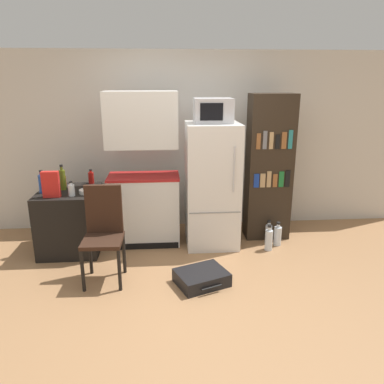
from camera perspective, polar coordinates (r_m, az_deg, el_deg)
name	(u,v)px	position (r m, az deg, el deg)	size (l,w,h in m)	color
ground_plane	(185,297)	(3.81, -1.02, -15.76)	(24.00, 24.00, 0.00)	#A3754C
wall_back	(191,142)	(5.29, -0.21, 7.69)	(6.40, 0.10, 2.43)	beige
side_table	(71,220)	(4.88, -17.97, -4.10)	(0.70, 0.76, 0.76)	black
kitchen_hutch	(143,176)	(4.73, -7.40, 2.42)	(0.89, 0.48, 1.92)	silver
refrigerator	(212,185)	(4.70, 3.06, 1.03)	(0.65, 0.67, 1.55)	white
microwave	(213,111)	(4.54, 3.24, 12.29)	(0.45, 0.35, 0.29)	#B7B7BC
bookshelf	(269,168)	(4.97, 11.66, 3.58)	(0.57, 0.33, 1.89)	#2D2319
bottle_amber_beer	(64,181)	(4.97, -18.98, 1.65)	(0.06, 0.06, 0.16)	brown
bottle_clear_short	(71,190)	(4.51, -17.90, 0.31)	(0.07, 0.07, 0.17)	silver
bottle_olive_oil	(62,179)	(4.79, -19.13, 1.86)	(0.07, 0.07, 0.31)	#566619
bottle_ketchup_red	(91,177)	(4.99, -15.13, 2.16)	(0.07, 0.07, 0.19)	#AD1914
bottle_blue_soda	(42,183)	(4.74, -21.86, 1.23)	(0.08, 0.08, 0.27)	#1E47A3
bowl	(86,191)	(4.58, -15.82, 0.10)	(0.17, 0.17, 0.05)	silver
cereal_box	(51,184)	(4.52, -20.71, 1.10)	(0.19, 0.07, 0.30)	red
chair	(104,226)	(4.01, -13.33, -5.11)	(0.41, 0.42, 1.01)	black
suitcase_large_flat	(202,278)	(4.00, 1.48, -12.91)	(0.62, 0.56, 0.14)	black
water_bottle_front	(268,234)	(4.99, 11.57, -6.22)	(0.09, 0.09, 0.31)	silver
water_bottle_middle	(278,235)	(4.95, 12.92, -6.47)	(0.09, 0.09, 0.31)	silver
water_bottle_back	(269,239)	(4.79, 11.62, -7.10)	(0.09, 0.09, 0.33)	silver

